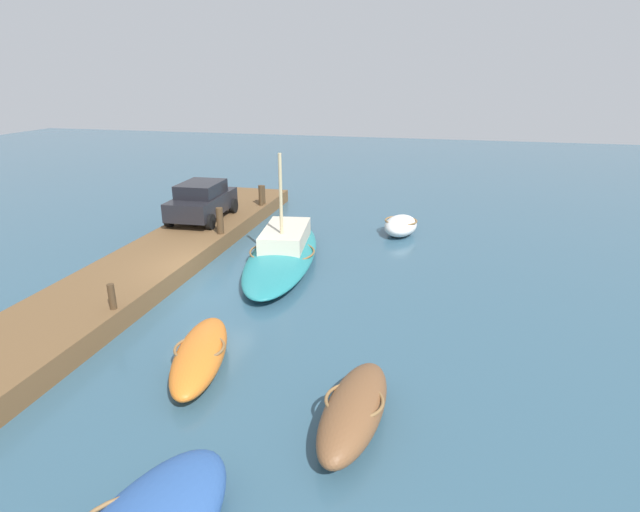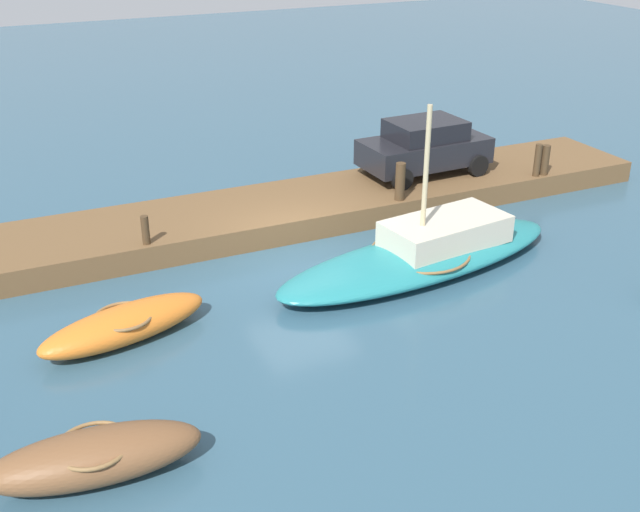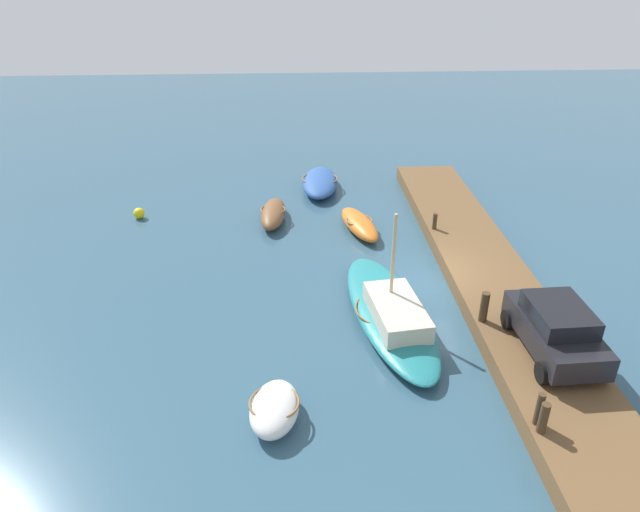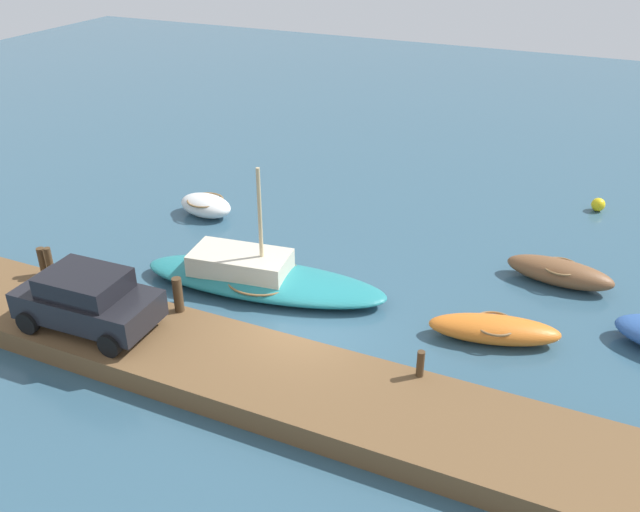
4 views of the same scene
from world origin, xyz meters
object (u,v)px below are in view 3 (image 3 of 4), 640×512
Objects in this scene: motorboat_blue at (320,182)px; mooring_post_west at (544,418)px; mooring_post_east at (435,221)px; marker_buoy at (139,213)px; rowboat_orange at (359,224)px; rowboat_brown at (273,214)px; parked_car at (556,328)px; mooring_post_mid_west at (539,409)px; sailboat_teal at (391,312)px; mooring_post_mid_east at (484,307)px; dinghy_white at (275,408)px.

motorboat_blue is 19.05m from mooring_post_west.
mooring_post_east is (12.03, 0.00, -0.09)m from mooring_post_west.
marker_buoy is (15.24, 13.52, -0.82)m from mooring_post_west.
rowboat_brown is (1.27, 3.95, 0.05)m from rowboat_orange.
mooring_post_mid_west is at bearing 149.41° from parked_car.
rowboat_orange is 0.84× the size of motorboat_blue.
sailboat_teal reaches higher than mooring_post_mid_west.
motorboat_blue is at bearing 1.95° from rowboat_orange.
rowboat_orange is at bearing -5.57° from sailboat_teal.
sailboat_teal is 1.81× the size of motorboat_blue.
mooring_post_west is at bearing -161.57° from sailboat_teal.
sailboat_teal is 2.39× the size of rowboat_brown.
motorboat_blue is 9.42m from marker_buoy.
mooring_post_mid_east is at bearing -138.29° from rowboat_brown.
parked_car is at bearing -137.31° from rowboat_brown.
sailboat_teal is 14.13m from marker_buoy.
rowboat_brown is at bearing 70.62° from mooring_post_east.
rowboat_brown is at bearing 26.50° from mooring_post_mid_west.
rowboat_orange is 5.27× the size of mooring_post_east.
rowboat_brown is at bearing 18.51° from sailboat_teal.
marker_buoy is (14.95, 13.52, -0.85)m from mooring_post_mid_west.
mooring_post_east is 0.19× the size of parked_car.
mooring_post_mid_west is (0.29, 0.00, 0.04)m from mooring_post_west.
sailboat_teal reaches higher than dinghy_white.
mooring_post_mid_east is 0.27× the size of parked_car.
rowboat_orange is 13.65m from mooring_post_west.
rowboat_orange is (11.83, -3.69, -0.06)m from dinghy_white.
parked_car is at bearing -152.72° from motorboat_blue.
marker_buoy is at bearing 41.57° from mooring_post_west.
rowboat_brown is 0.88× the size of parked_car.
mooring_post_mid_east is at bearing -127.16° from marker_buoy.
sailboat_teal is 6.38m from mooring_post_mid_west.
rowboat_orange is at bearing 13.64° from mooring_post_mid_west.
sailboat_teal is 5.34m from parked_car.
sailboat_teal reaches higher than mooring_post_east.
mooring_post_mid_east reaches higher than dinghy_white.
sailboat_teal reaches higher than rowboat_brown.
dinghy_white is at bearing -154.20° from marker_buoy.
dinghy_white is 0.53× the size of motorboat_blue.
mooring_post_west is 0.23× the size of parked_car.
motorboat_blue is at bearing 14.40° from mooring_post_mid_west.
parked_car reaches higher than mooring_post_mid_east.
sailboat_teal is 9.57m from rowboat_brown.
parked_car is (-1.75, -1.61, 0.32)m from mooring_post_mid_east.
sailboat_teal is at bearing 72.04° from mooring_post_mid_east.
mooring_post_mid_west is at bearing -160.41° from sailboat_teal.
mooring_post_mid_east is (4.70, 0.00, 0.04)m from mooring_post_mid_west.
parked_car reaches higher than mooring_post_mid_west.
parked_car is (-15.22, -6.27, 1.06)m from motorboat_blue.
mooring_post_east is (10.60, -6.84, 0.57)m from dinghy_white.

